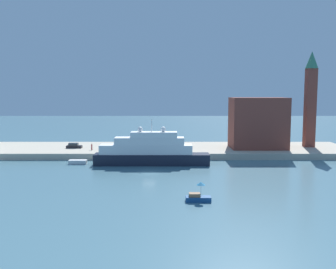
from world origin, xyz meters
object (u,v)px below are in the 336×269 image
(large_yacht, at_px, (150,151))
(work_barge, at_px, (78,162))
(harbor_building, at_px, (258,123))
(bell_tower, at_px, (310,95))
(parked_car, at_px, (74,146))
(small_motorboat, at_px, (198,196))
(mooring_bollard, at_px, (162,151))
(person_figure, at_px, (91,147))

(large_yacht, distance_m, work_barge, 17.60)
(work_barge, height_order, harbor_building, harbor_building)
(bell_tower, distance_m, parked_car, 68.20)
(work_barge, distance_m, parked_car, 16.16)
(small_motorboat, bearing_deg, parked_car, 123.42)
(parked_car, bearing_deg, mooring_bollard, -20.23)
(small_motorboat, relative_size, bell_tower, 0.15)
(small_motorboat, xyz_separation_m, parked_car, (-31.05, 47.06, 1.39))
(work_barge, distance_m, person_figure, 11.66)
(harbor_building, bearing_deg, parked_car, -179.77)
(small_motorboat, height_order, work_barge, small_motorboat)
(harbor_building, bearing_deg, large_yacht, -150.80)
(large_yacht, xyz_separation_m, person_figure, (-16.27, 12.26, -0.70))
(work_barge, xyz_separation_m, parked_car, (-4.65, 15.38, 1.73))
(harbor_building, bearing_deg, small_motorboat, -113.27)
(work_barge, relative_size, person_figure, 2.34)
(small_motorboat, bearing_deg, harbor_building, 66.73)
(harbor_building, xyz_separation_m, mooring_bollard, (-26.56, -9.35, -6.59))
(large_yacht, bearing_deg, mooring_bollard, 68.46)
(small_motorboat, height_order, mooring_bollard, small_motorboat)
(bell_tower, height_order, person_figure, bell_tower)
(large_yacht, relative_size, mooring_bollard, 30.57)
(work_barge, xyz_separation_m, person_figure, (1.11, 11.44, 1.98))
(person_figure, distance_m, mooring_bollard, 19.75)
(small_motorboat, distance_m, parked_car, 56.40)
(large_yacht, bearing_deg, person_figure, 142.99)
(work_barge, bearing_deg, harbor_building, 18.44)
(person_figure, bearing_deg, work_barge, -95.55)
(harbor_building, bearing_deg, person_figure, -174.81)
(bell_tower, bearing_deg, large_yacht, -156.96)
(large_yacht, height_order, bell_tower, bell_tower)
(small_motorboat, distance_m, work_barge, 41.24)
(work_barge, height_order, parked_car, parked_car)
(small_motorboat, relative_size, parked_car, 0.93)
(large_yacht, xyz_separation_m, mooring_bollard, (2.79, 7.06, -1.09))
(parked_car, distance_m, mooring_bollard, 26.44)
(small_motorboat, distance_m, bell_tower, 63.20)
(work_barge, relative_size, mooring_bollard, 4.75)
(large_yacht, xyz_separation_m, harbor_building, (29.35, 16.40, 5.49))
(large_yacht, relative_size, person_figure, 15.07)
(harbor_building, relative_size, mooring_bollard, 16.90)
(work_barge, height_order, person_figure, person_figure)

